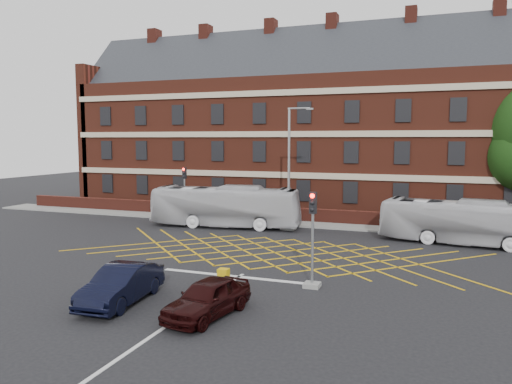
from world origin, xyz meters
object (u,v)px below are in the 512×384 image
(traffic_light_far, at_px, (185,198))
(utility_cabinet, at_px, (224,280))
(car_navy, at_px, (121,284))
(bus_right, at_px, (464,222))
(traffic_light_near, at_px, (312,248))
(car_maroon, at_px, (207,298))
(street_lamp, at_px, (290,189))
(bus_left, at_px, (225,206))
(direction_signs, at_px, (172,202))

(traffic_light_far, distance_m, utility_cabinet, 20.25)
(car_navy, bearing_deg, utility_cabinet, 37.07)
(bus_right, distance_m, utility_cabinet, 17.35)
(traffic_light_near, bearing_deg, traffic_light_far, 133.90)
(utility_cabinet, bearing_deg, car_navy, -138.06)
(car_maroon, xyz_separation_m, traffic_light_far, (-11.75, 20.01, 1.06))
(street_lamp, bearing_deg, car_navy, -95.42)
(bus_left, distance_m, utility_cabinet, 15.95)
(bus_left, distance_m, car_navy, 17.78)
(bus_left, bearing_deg, traffic_light_far, 57.48)
(utility_cabinet, bearing_deg, direction_signs, 125.91)
(bus_right, distance_m, traffic_light_far, 21.41)
(car_navy, xyz_separation_m, direction_signs, (-8.94, 19.66, 0.62))
(street_lamp, height_order, direction_signs, street_lamp)
(bus_left, height_order, street_lamp, street_lamp)
(bus_left, relative_size, bus_right, 1.10)
(bus_left, xyz_separation_m, traffic_light_far, (-4.69, 2.33, 0.21))
(utility_cabinet, bearing_deg, traffic_light_far, 123.09)
(bus_left, bearing_deg, bus_right, -98.07)
(bus_left, bearing_deg, car_navy, -175.91)
(car_navy, xyz_separation_m, utility_cabinet, (3.21, 2.88, -0.27))
(car_navy, xyz_separation_m, traffic_light_far, (-7.82, 19.82, 1.01))
(traffic_light_far, relative_size, direction_signs, 1.94)
(traffic_light_far, bearing_deg, street_lamp, -10.59)
(car_maroon, relative_size, street_lamp, 0.47)
(bus_left, height_order, traffic_light_near, traffic_light_near)
(bus_right, xyz_separation_m, car_navy, (-13.39, -16.90, -0.65))
(bus_right, bearing_deg, traffic_light_near, 158.97)
(traffic_light_far, xyz_separation_m, direction_signs, (-1.12, -0.16, -0.39))
(car_navy, bearing_deg, bus_right, 46.76)
(traffic_light_near, height_order, utility_cabinet, traffic_light_near)
(bus_right, height_order, utility_cabinet, bus_right)
(car_navy, bearing_deg, traffic_light_far, 106.68)
(car_navy, xyz_separation_m, traffic_light_near, (6.70, 4.73, 1.01))
(bus_left, height_order, bus_right, bus_left)
(car_navy, relative_size, traffic_light_far, 1.08)
(street_lamp, bearing_deg, bus_left, -173.49)
(car_navy, relative_size, car_maroon, 1.11)
(car_navy, relative_size, traffic_light_near, 1.08)
(car_navy, distance_m, traffic_light_far, 21.33)
(car_maroon, bearing_deg, car_navy, -173.04)
(car_maroon, xyz_separation_m, direction_signs, (-12.87, 19.85, 0.67))
(utility_cabinet, bearing_deg, street_lamp, 95.65)
(bus_left, xyz_separation_m, street_lamp, (4.84, 0.55, 1.46))
(traffic_light_near, bearing_deg, street_lamp, 110.54)
(traffic_light_near, bearing_deg, car_maroon, -119.38)
(bus_right, bearing_deg, utility_cabinet, 151.77)
(car_navy, distance_m, street_lamp, 18.26)
(bus_left, xyz_separation_m, direction_signs, (-5.81, 2.18, -0.18))
(bus_right, relative_size, street_lamp, 1.15)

